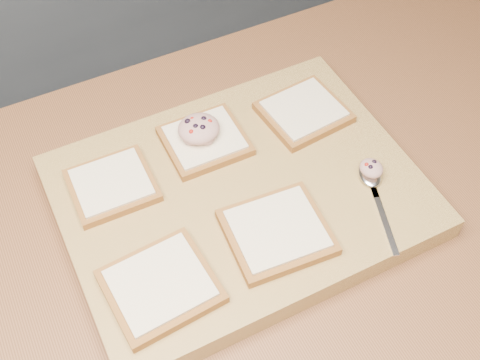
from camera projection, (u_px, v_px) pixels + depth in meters
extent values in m
cube|color=brown|center=(213.00, 259.00, 0.85)|extent=(2.00, 0.80, 0.06)
cube|color=tan|center=(240.00, 196.00, 0.86)|extent=(0.49, 0.37, 0.04)
cube|color=olive|center=(112.00, 185.00, 0.84)|extent=(0.12, 0.11, 0.01)
cube|color=beige|center=(111.00, 182.00, 0.83)|extent=(0.10, 0.09, 0.00)
cube|color=olive|center=(205.00, 141.00, 0.89)|extent=(0.12, 0.11, 0.01)
cube|color=beige|center=(205.00, 137.00, 0.88)|extent=(0.10, 0.09, 0.00)
cube|color=olive|center=(304.00, 112.00, 0.92)|extent=(0.13, 0.12, 0.01)
cube|color=beige|center=(304.00, 109.00, 0.92)|extent=(0.11, 0.10, 0.00)
cube|color=olive|center=(161.00, 287.00, 0.74)|extent=(0.14, 0.13, 0.01)
cube|color=beige|center=(160.00, 283.00, 0.73)|extent=(0.12, 0.11, 0.00)
cube|color=olive|center=(277.00, 232.00, 0.79)|extent=(0.14, 0.13, 0.01)
cube|color=beige|center=(277.00, 228.00, 0.78)|extent=(0.12, 0.11, 0.00)
ellipsoid|color=tan|center=(199.00, 129.00, 0.87)|extent=(0.06, 0.06, 0.03)
sphere|color=black|center=(204.00, 119.00, 0.87)|extent=(0.01, 0.01, 0.01)
sphere|color=black|center=(188.00, 122.00, 0.86)|extent=(0.01, 0.01, 0.01)
sphere|color=black|center=(203.00, 128.00, 0.86)|extent=(0.01, 0.01, 0.01)
sphere|color=black|center=(196.00, 127.00, 0.86)|extent=(0.01, 0.01, 0.01)
sphere|color=#A5140C|center=(210.00, 122.00, 0.86)|extent=(0.01, 0.01, 0.01)
sphere|color=#A5140C|center=(192.00, 119.00, 0.87)|extent=(0.01, 0.01, 0.01)
sphere|color=#A5140C|center=(191.00, 132.00, 0.85)|extent=(0.01, 0.01, 0.01)
ellipsoid|color=silver|center=(370.00, 174.00, 0.85)|extent=(0.04, 0.05, 0.01)
cube|color=silver|center=(374.00, 189.00, 0.84)|extent=(0.02, 0.03, 0.00)
cube|color=silver|center=(384.00, 219.00, 0.81)|extent=(0.05, 0.11, 0.00)
ellipsoid|color=tan|center=(371.00, 168.00, 0.84)|extent=(0.03, 0.04, 0.02)
sphere|color=black|center=(374.00, 162.00, 0.84)|extent=(0.01, 0.01, 0.01)
sphere|color=black|center=(371.00, 167.00, 0.83)|extent=(0.01, 0.01, 0.01)
sphere|color=#A5140C|center=(367.00, 165.00, 0.83)|extent=(0.01, 0.01, 0.01)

